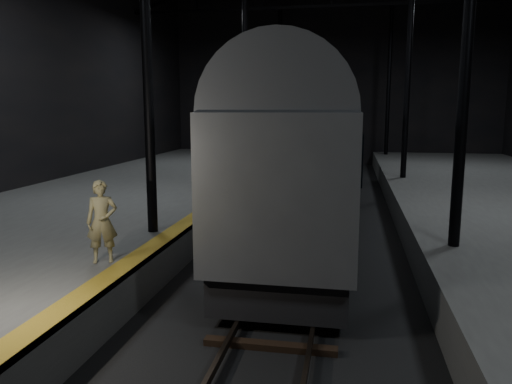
# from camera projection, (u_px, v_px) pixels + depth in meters

# --- Properties ---
(ground) EXTENTS (44.00, 44.00, 0.00)m
(ground) POSITION_uv_depth(u_px,v_px,m) (308.00, 237.00, 16.64)
(ground) COLOR black
(ground) RESTS_ON ground
(platform_left) EXTENTS (9.00, 43.80, 1.00)m
(platform_left) POSITION_uv_depth(u_px,v_px,m) (99.00, 213.00, 17.93)
(platform_left) COLOR #4D4D4A
(platform_left) RESTS_ON ground
(tactile_strip) EXTENTS (0.50, 43.80, 0.01)m
(tactile_strip) POSITION_uv_depth(u_px,v_px,m) (213.00, 204.00, 17.07)
(tactile_strip) COLOR olive
(tactile_strip) RESTS_ON platform_left
(track) EXTENTS (2.40, 43.00, 0.24)m
(track) POSITION_uv_depth(u_px,v_px,m) (308.00, 235.00, 16.63)
(track) COLOR #3F3328
(track) RESTS_ON ground
(train) EXTENTS (3.08, 20.58, 5.50)m
(train) POSITION_uv_depth(u_px,v_px,m) (315.00, 140.00, 18.65)
(train) COLOR #929599
(train) RESTS_ON ground
(woman) EXTENTS (0.76, 0.64, 1.76)m
(woman) POSITION_uv_depth(u_px,v_px,m) (102.00, 222.00, 10.51)
(woman) COLOR #918659
(woman) RESTS_ON platform_left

